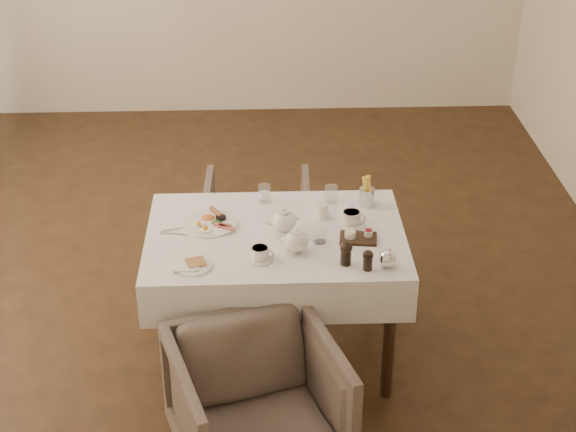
% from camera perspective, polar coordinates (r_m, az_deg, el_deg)
% --- Properties ---
extents(table, '(1.28, 0.88, 0.75)m').
position_cam_1_polar(table, '(4.41, -0.79, -2.45)').
color(table, black).
rests_on(table, ground).
extents(armchair_near, '(0.88, 0.90, 0.65)m').
position_cam_1_polar(armchair_near, '(3.98, -1.99, -12.24)').
color(armchair_near, '#50433A').
rests_on(armchair_near, ground).
extents(armchair_far, '(0.65, 0.66, 0.59)m').
position_cam_1_polar(armchair_far, '(5.32, -1.97, -0.72)').
color(armchair_far, '#50433A').
rests_on(armchair_far, ground).
extents(breakfast_plate, '(0.28, 0.28, 0.04)m').
position_cam_1_polar(breakfast_plate, '(4.44, -5.05, -0.41)').
color(breakfast_plate, white).
rests_on(breakfast_plate, table).
extents(side_plate, '(0.17, 0.17, 0.02)m').
position_cam_1_polar(side_plate, '(4.12, -6.22, -3.20)').
color(side_plate, white).
rests_on(side_plate, table).
extents(teapot_centre, '(0.18, 0.14, 0.14)m').
position_cam_1_polar(teapot_centre, '(4.34, -0.28, -0.23)').
color(teapot_centre, white).
rests_on(teapot_centre, table).
extents(teapot_front, '(0.18, 0.15, 0.13)m').
position_cam_1_polar(teapot_front, '(4.18, 0.54, -1.52)').
color(teapot_front, white).
rests_on(teapot_front, table).
extents(creamer, '(0.08, 0.08, 0.08)m').
position_cam_1_polar(creamer, '(4.47, 2.20, 0.36)').
color(creamer, white).
rests_on(creamer, table).
extents(teacup_near, '(0.13, 0.13, 0.06)m').
position_cam_1_polar(teacup_near, '(4.14, -1.83, -2.47)').
color(teacup_near, white).
rests_on(teacup_near, table).
extents(teacup_far, '(0.14, 0.14, 0.07)m').
position_cam_1_polar(teacup_far, '(4.43, 4.12, -0.16)').
color(teacup_far, white).
rests_on(teacup_far, table).
extents(glass_left, '(0.07, 0.07, 0.09)m').
position_cam_1_polar(glass_left, '(4.62, -1.54, 1.48)').
color(glass_left, silver).
rests_on(glass_left, table).
extents(glass_mid, '(0.07, 0.07, 0.09)m').
position_cam_1_polar(glass_mid, '(4.27, 2.07, -1.17)').
color(glass_mid, silver).
rests_on(glass_mid, table).
extents(glass_right, '(0.08, 0.08, 0.09)m').
position_cam_1_polar(glass_right, '(4.62, 2.81, 1.42)').
color(glass_right, silver).
rests_on(glass_right, table).
extents(condiment_board, '(0.19, 0.14, 0.05)m').
position_cam_1_polar(condiment_board, '(4.31, 4.54, -1.36)').
color(condiment_board, black).
rests_on(condiment_board, table).
extents(pepper_mill_left, '(0.07, 0.07, 0.12)m').
position_cam_1_polar(pepper_mill_left, '(4.09, 3.76, -2.40)').
color(pepper_mill_left, black).
rests_on(pepper_mill_left, table).
extents(pepper_mill_right, '(0.06, 0.06, 0.10)m').
position_cam_1_polar(pepper_mill_right, '(4.07, 5.18, -2.85)').
color(pepper_mill_right, black).
rests_on(pepper_mill_right, table).
extents(silver_pot, '(0.12, 0.12, 0.11)m').
position_cam_1_polar(silver_pot, '(4.09, 6.46, -2.64)').
color(silver_pot, white).
rests_on(silver_pot, table).
extents(fries_cup, '(0.08, 0.08, 0.17)m').
position_cam_1_polar(fries_cup, '(4.59, 5.13, 1.54)').
color(fries_cup, silver).
rests_on(fries_cup, table).
extents(cutlery_fork, '(0.20, 0.07, 0.00)m').
position_cam_1_polar(cutlery_fork, '(4.42, -6.92, -0.79)').
color(cutlery_fork, silver).
rests_on(cutlery_fork, table).
extents(cutlery_knife, '(0.18, 0.04, 0.00)m').
position_cam_1_polar(cutlery_knife, '(4.38, -7.14, -1.18)').
color(cutlery_knife, silver).
rests_on(cutlery_knife, table).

